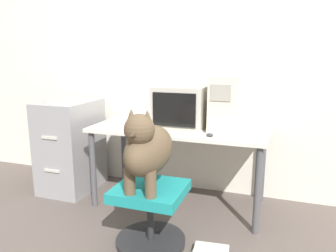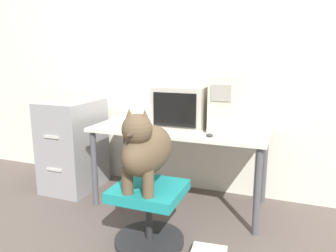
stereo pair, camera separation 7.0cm
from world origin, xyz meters
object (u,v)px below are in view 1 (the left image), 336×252
object	(u,v)px
filing_cabinet	(71,146)
pc_tower	(226,102)
office_chair	(150,211)
dog	(147,148)
crt_monitor	(183,106)
keyboard	(170,132)

from	to	relation	value
filing_cabinet	pc_tower	bearing A→B (deg)	3.88
office_chair	dog	xyz separation A→B (m)	(0.00, -0.03, 0.47)
dog	filing_cabinet	bearing A→B (deg)	147.82
office_chair	crt_monitor	bearing A→B (deg)	89.58
crt_monitor	pc_tower	size ratio (longest dim) A/B	0.95
crt_monitor	filing_cabinet	xyz separation A→B (m)	(-1.11, -0.09, -0.44)
crt_monitor	office_chair	xyz separation A→B (m)	(-0.01, -0.75, -0.63)
filing_cabinet	crt_monitor	bearing A→B (deg)	4.81
dog	keyboard	bearing A→B (deg)	89.80
office_chair	filing_cabinet	size ratio (longest dim) A/B	0.56
pc_tower	dog	world-z (taller)	pc_tower
crt_monitor	office_chair	bearing A→B (deg)	-90.42
office_chair	filing_cabinet	xyz separation A→B (m)	(-1.10, 0.66, 0.19)
crt_monitor	filing_cabinet	bearing A→B (deg)	-175.19
pc_tower	dog	distance (m)	0.90
dog	office_chair	bearing A→B (deg)	90.00
crt_monitor	filing_cabinet	distance (m)	1.20
dog	pc_tower	bearing A→B (deg)	64.65
office_chair	filing_cabinet	bearing A→B (deg)	149.08
keyboard	filing_cabinet	bearing A→B (deg)	168.49
dog	filing_cabinet	world-z (taller)	dog
pc_tower	keyboard	size ratio (longest dim) A/B	1.04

